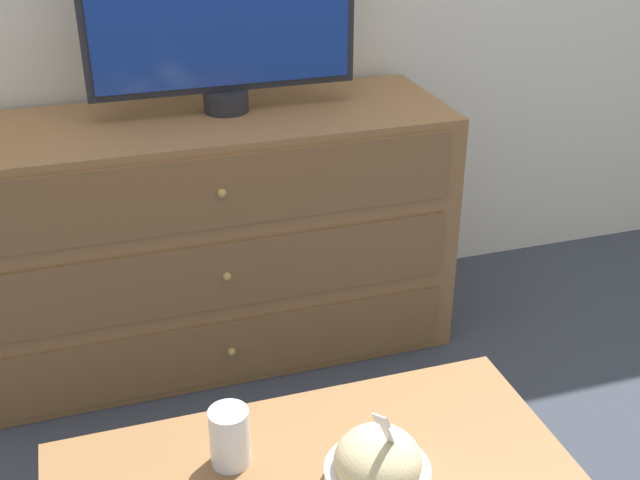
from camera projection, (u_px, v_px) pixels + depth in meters
ground_plane at (237, 293)px, 2.75m from camera, size 12.00×12.00×0.00m
dresser at (210, 238)px, 2.32m from camera, size 1.36×0.49×0.72m
takeout_bowl at (378, 466)px, 1.30m from camera, size 0.18×0.18×0.19m
drink_cup at (230, 440)px, 1.35m from camera, size 0.07×0.07×0.11m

